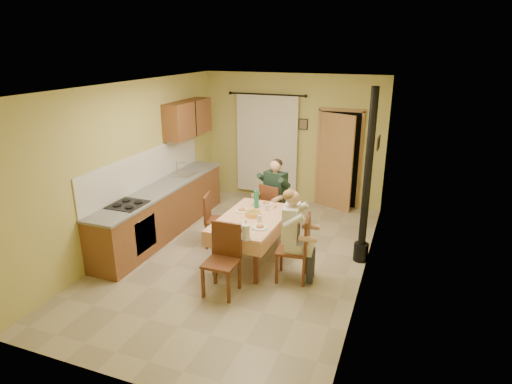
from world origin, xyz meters
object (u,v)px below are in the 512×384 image
at_px(chair_right, 293,261).
at_px(chair_left, 217,230).
at_px(dining_table, 252,239).
at_px(man_far, 274,188).
at_px(chair_near, 222,274).
at_px(chair_far, 274,218).
at_px(man_right, 293,225).
at_px(stove_flue, 365,202).

height_order(chair_right, chair_left, chair_right).
distance_m(dining_table, man_far, 1.25).
bearing_deg(chair_near, chair_right, -139.67).
xyz_separation_m(dining_table, chair_right, (0.80, -0.34, -0.09)).
bearing_deg(chair_far, chair_left, -115.00).
relative_size(chair_right, man_far, 0.74).
bearing_deg(chair_near, chair_far, -91.43).
distance_m(man_far, man_right, 1.68).
distance_m(chair_near, man_far, 2.29).
relative_size(man_right, stove_flue, 0.50).
bearing_deg(stove_flue, chair_right, -132.72).
relative_size(chair_near, chair_right, 0.99).
bearing_deg(stove_flue, chair_near, -135.74).
relative_size(chair_right, chair_left, 1.08).
bearing_deg(chair_left, stove_flue, 84.78).
bearing_deg(chair_near, chair_left, -62.25).
bearing_deg(dining_table, man_right, -21.65).
relative_size(chair_near, man_far, 0.73).
xyz_separation_m(chair_far, chair_near, (-0.04, -2.20, 0.00)).
distance_m(dining_table, chair_right, 0.87).
bearing_deg(man_right, stove_flue, -50.68).
xyz_separation_m(chair_right, chair_left, (-1.56, 0.61, -0.00)).
distance_m(chair_far, chair_left, 1.15).
height_order(chair_right, man_far, man_far).
bearing_deg(chair_near, stove_flue, -136.15).
bearing_deg(chair_far, man_far, 90.00).
bearing_deg(man_right, chair_far, 20.53).
bearing_deg(chair_left, chair_near, 14.99).
bearing_deg(man_right, chair_left, 60.75).
relative_size(man_far, man_right, 1.00).
relative_size(chair_left, man_far, 0.68).
bearing_deg(chair_right, chair_left, 61.01).
height_order(man_right, stove_flue, stove_flue).
relative_size(chair_far, stove_flue, 0.35).
distance_m(man_far, stove_flue, 1.77).
relative_size(dining_table, man_right, 1.17).
height_order(dining_table, chair_far, chair_far).
xyz_separation_m(chair_far, chair_right, (0.80, -1.48, 0.00)).
distance_m(chair_far, chair_near, 2.20).
bearing_deg(chair_near, man_right, -139.22).
bearing_deg(stove_flue, dining_table, -159.85).
relative_size(chair_near, man_right, 0.73).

